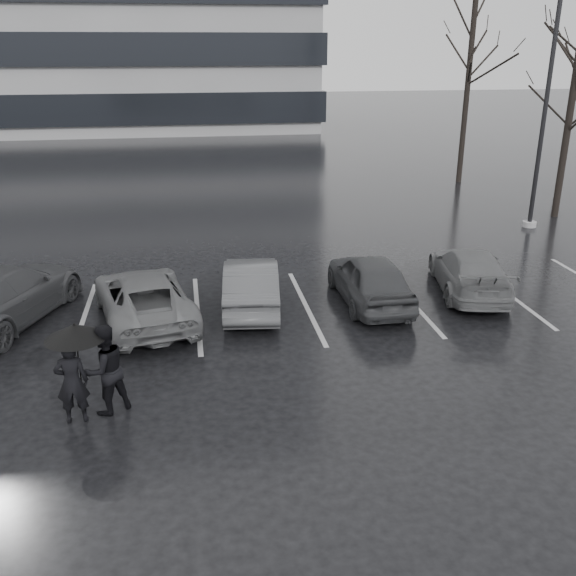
% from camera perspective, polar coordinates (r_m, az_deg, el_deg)
% --- Properties ---
extents(ground, '(160.00, 160.00, 0.00)m').
position_cam_1_polar(ground, '(14.34, 1.11, -5.50)').
color(ground, black).
rests_on(ground, ground).
extents(car_main, '(1.61, 3.88, 1.31)m').
position_cam_1_polar(car_main, '(16.78, 7.29, 0.81)').
color(car_main, black).
rests_on(car_main, ground).
extents(car_west_a, '(1.73, 3.97, 1.27)m').
position_cam_1_polar(car_west_a, '(16.38, -3.30, 0.35)').
color(car_west_a, '#2E2E31').
rests_on(car_west_a, ground).
extents(car_west_b, '(2.90, 4.73, 1.22)m').
position_cam_1_polar(car_west_b, '(15.95, -12.71, -0.81)').
color(car_west_b, '#474749').
rests_on(car_west_b, ground).
extents(car_west_c, '(3.63, 5.45, 1.47)m').
position_cam_1_polar(car_west_c, '(16.87, -24.16, -0.54)').
color(car_west_c, black).
rests_on(car_west_c, ground).
extents(car_east, '(2.49, 4.38, 1.20)m').
position_cam_1_polar(car_east, '(18.10, 15.83, 1.48)').
color(car_east, '#474749').
rests_on(car_east, ground).
extents(pedestrian_left, '(0.60, 0.41, 1.58)m').
position_cam_1_polar(pedestrian_left, '(12.04, -18.66, -7.93)').
color(pedestrian_left, black).
rests_on(pedestrian_left, ground).
extents(pedestrian_right, '(1.06, 1.01, 1.73)m').
position_cam_1_polar(pedestrian_right, '(12.14, -15.95, -6.97)').
color(pedestrian_right, black).
rests_on(pedestrian_right, ground).
extents(umbrella, '(1.08, 1.08, 1.82)m').
position_cam_1_polar(umbrella, '(11.84, -18.41, -3.69)').
color(umbrella, black).
rests_on(umbrella, ground).
extents(lamp_post, '(0.50, 0.50, 9.17)m').
position_cam_1_polar(lamp_post, '(24.87, 21.88, 14.45)').
color(lamp_post, '#99999C').
rests_on(lamp_post, ground).
extents(stall_stripes, '(19.72, 5.00, 0.00)m').
position_cam_1_polar(stall_stripes, '(16.49, -3.18, -1.86)').
color(stall_stripes, '#A5A5A8').
rests_on(stall_stripes, ground).
extents(tree_east, '(0.26, 0.26, 8.00)m').
position_cam_1_polar(tree_east, '(26.89, 23.79, 14.15)').
color(tree_east, black).
rests_on(tree_east, ground).
extents(tree_ne, '(0.26, 0.26, 7.00)m').
position_cam_1_polar(tree_ne, '(31.63, 23.72, 14.01)').
color(tree_ne, black).
rests_on(tree_ne, ground).
extents(tree_north, '(0.26, 0.26, 8.50)m').
position_cam_1_polar(tree_north, '(32.56, 15.63, 16.44)').
color(tree_north, black).
rests_on(tree_north, ground).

